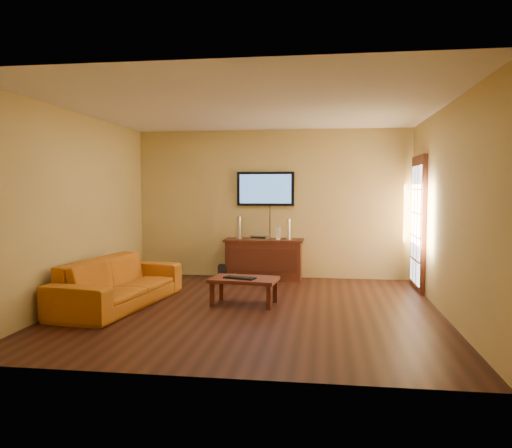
% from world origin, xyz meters
% --- Properties ---
extents(ground_plane, '(5.00, 5.00, 0.00)m').
position_xyz_m(ground_plane, '(0.00, 0.00, 0.00)').
color(ground_plane, black).
rests_on(ground_plane, ground).
extents(room_walls, '(5.00, 5.00, 5.00)m').
position_xyz_m(room_walls, '(0.00, 0.62, 1.69)').
color(room_walls, tan).
rests_on(room_walls, ground).
extents(french_door, '(0.07, 1.02, 2.22)m').
position_xyz_m(french_door, '(2.46, 1.70, 1.05)').
color(french_door, '#43190F').
rests_on(french_door, ground).
extents(media_console, '(1.41, 0.54, 0.73)m').
position_xyz_m(media_console, '(-0.11, 2.23, 0.37)').
color(media_console, '#43190F').
rests_on(media_console, ground).
extents(television, '(1.05, 0.08, 0.62)m').
position_xyz_m(television, '(-0.11, 2.45, 1.63)').
color(television, black).
rests_on(television, ground).
extents(coffee_table, '(0.98, 0.65, 0.38)m').
position_xyz_m(coffee_table, '(-0.15, 0.24, 0.32)').
color(coffee_table, '#43190F').
rests_on(coffee_table, ground).
extents(sofa, '(0.95, 2.33, 0.88)m').
position_xyz_m(sofa, '(-1.86, -0.07, 0.44)').
color(sofa, '#BE6715').
rests_on(sofa, ground).
extents(speaker_left, '(0.11, 0.11, 0.40)m').
position_xyz_m(speaker_left, '(-0.56, 2.22, 0.91)').
color(speaker_left, silver).
rests_on(speaker_left, media_console).
extents(speaker_right, '(0.10, 0.10, 0.37)m').
position_xyz_m(speaker_right, '(0.34, 2.20, 0.90)').
color(speaker_right, silver).
rests_on(speaker_right, media_console).
extents(av_receiver, '(0.35, 0.28, 0.07)m').
position_xyz_m(av_receiver, '(-0.18, 2.21, 0.76)').
color(av_receiver, silver).
rests_on(av_receiver, media_console).
extents(game_console, '(0.06, 0.17, 0.23)m').
position_xyz_m(game_console, '(0.15, 2.20, 0.85)').
color(game_console, white).
rests_on(game_console, media_console).
extents(subwoofer, '(0.29, 0.29, 0.26)m').
position_xyz_m(subwoofer, '(-0.79, 2.11, 0.13)').
color(subwoofer, black).
rests_on(subwoofer, ground).
extents(bottle, '(0.06, 0.06, 0.18)m').
position_xyz_m(bottle, '(-0.57, 1.79, 0.09)').
color(bottle, white).
rests_on(bottle, ground).
extents(keyboard, '(0.48, 0.30, 0.03)m').
position_xyz_m(keyboard, '(-0.20, 0.18, 0.39)').
color(keyboard, black).
rests_on(keyboard, coffee_table).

